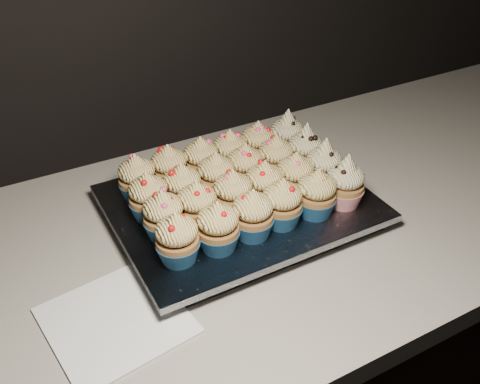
# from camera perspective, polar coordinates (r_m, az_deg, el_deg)

# --- Properties ---
(cabinet) EXTENTS (2.40, 0.60, 0.86)m
(cabinet) POSITION_cam_1_polar(r_m,az_deg,el_deg) (1.26, 3.57, -19.09)
(cabinet) COLOR black
(cabinet) RESTS_ON ground
(worktop) EXTENTS (2.44, 0.64, 0.04)m
(worktop) POSITION_cam_1_polar(r_m,az_deg,el_deg) (0.94, 4.56, -2.74)
(worktop) COLOR beige
(worktop) RESTS_ON cabinet
(napkin) EXTENTS (0.19, 0.19, 0.00)m
(napkin) POSITION_cam_1_polar(r_m,az_deg,el_deg) (0.75, -13.08, -13.18)
(napkin) COLOR white
(napkin) RESTS_ON worktop
(baking_tray) EXTENTS (0.38, 0.29, 0.02)m
(baking_tray) POSITION_cam_1_polar(r_m,az_deg,el_deg) (0.90, -0.00, -2.04)
(baking_tray) COLOR black
(baking_tray) RESTS_ON worktop
(foil_lining) EXTENTS (0.41, 0.32, 0.01)m
(foil_lining) POSITION_cam_1_polar(r_m,az_deg,el_deg) (0.89, -0.00, -1.16)
(foil_lining) COLOR silver
(foil_lining) RESTS_ON baking_tray
(cupcake_0) EXTENTS (0.06, 0.06, 0.08)m
(cupcake_0) POSITION_cam_1_polar(r_m,az_deg,el_deg) (0.75, -6.70, -4.98)
(cupcake_0) COLOR #1B5082
(cupcake_0) RESTS_ON foil_lining
(cupcake_1) EXTENTS (0.06, 0.06, 0.08)m
(cupcake_1) POSITION_cam_1_polar(r_m,az_deg,el_deg) (0.77, -2.37, -3.80)
(cupcake_1) COLOR #1B5082
(cupcake_1) RESTS_ON foil_lining
(cupcake_2) EXTENTS (0.06, 0.06, 0.08)m
(cupcake_2) POSITION_cam_1_polar(r_m,az_deg,el_deg) (0.79, 1.37, -2.45)
(cupcake_2) COLOR #1B5082
(cupcake_2) RESTS_ON foil_lining
(cupcake_3) EXTENTS (0.06, 0.06, 0.08)m
(cupcake_3) POSITION_cam_1_polar(r_m,az_deg,el_deg) (0.81, 4.51, -1.24)
(cupcake_3) COLOR #1B5082
(cupcake_3) RESTS_ON foil_lining
(cupcake_4) EXTENTS (0.06, 0.06, 0.08)m
(cupcake_4) POSITION_cam_1_polar(r_m,az_deg,el_deg) (0.84, 8.15, -0.21)
(cupcake_4) COLOR #1B5082
(cupcake_4) RESTS_ON foil_lining
(cupcake_5) EXTENTS (0.06, 0.06, 0.10)m
(cupcake_5) POSITION_cam_1_polar(r_m,az_deg,el_deg) (0.87, 11.15, 0.94)
(cupcake_5) COLOR #B41920
(cupcake_5) RESTS_ON foil_lining
(cupcake_6) EXTENTS (0.06, 0.06, 0.08)m
(cupcake_6) POSITION_cam_1_polar(r_m,az_deg,el_deg) (0.79, -8.13, -2.52)
(cupcake_6) COLOR #1B5082
(cupcake_6) RESTS_ON foil_lining
(cupcake_7) EXTENTS (0.06, 0.06, 0.08)m
(cupcake_7) POSITION_cam_1_polar(r_m,az_deg,el_deg) (0.81, -4.58, -1.50)
(cupcake_7) COLOR #1B5082
(cupcake_7) RESTS_ON foil_lining
(cupcake_8) EXTENTS (0.06, 0.06, 0.08)m
(cupcake_8) POSITION_cam_1_polar(r_m,az_deg,el_deg) (0.83, -0.76, -0.27)
(cupcake_8) COLOR #1B5082
(cupcake_8) RESTS_ON foil_lining
(cupcake_9) EXTENTS (0.06, 0.06, 0.08)m
(cupcake_9) POSITION_cam_1_polar(r_m,az_deg,el_deg) (0.85, 2.60, 0.73)
(cupcake_9) COLOR #1B5082
(cupcake_9) RESTS_ON foil_lining
(cupcake_10) EXTENTS (0.06, 0.06, 0.08)m
(cupcake_10) POSITION_cam_1_polar(r_m,az_deg,el_deg) (0.88, 5.87, 1.67)
(cupcake_10) COLOR #1B5082
(cupcake_10) RESTS_ON foil_lining
(cupcake_11) EXTENTS (0.06, 0.06, 0.10)m
(cupcake_11) POSITION_cam_1_polar(r_m,az_deg,el_deg) (0.91, 8.91, 2.75)
(cupcake_11) COLOR #B41920
(cupcake_11) RESTS_ON foil_lining
(cupcake_12) EXTENTS (0.06, 0.06, 0.08)m
(cupcake_12) POSITION_cam_1_polar(r_m,az_deg,el_deg) (0.84, -9.72, -0.53)
(cupcake_12) COLOR #1B5082
(cupcake_12) RESTS_ON foil_lining
(cupcake_13) EXTENTS (0.06, 0.06, 0.08)m
(cupcake_13) POSITION_cam_1_polar(r_m,az_deg,el_deg) (0.85, -6.16, 0.45)
(cupcake_13) COLOR #1B5082
(cupcake_13) RESTS_ON foil_lining
(cupcake_14) EXTENTS (0.06, 0.06, 0.08)m
(cupcake_14) POSITION_cam_1_polar(r_m,az_deg,el_deg) (0.87, -2.56, 1.69)
(cupcake_14) COLOR #1B5082
(cupcake_14) RESTS_ON foil_lining
(cupcake_15) EXTENTS (0.06, 0.06, 0.08)m
(cupcake_15) POSITION_cam_1_polar(r_m,az_deg,el_deg) (0.90, 0.56, 2.66)
(cupcake_15) COLOR #1B5082
(cupcake_15) RESTS_ON foil_lining
(cupcake_16) EXTENTS (0.06, 0.06, 0.08)m
(cupcake_16) POSITION_cam_1_polar(r_m,az_deg,el_deg) (0.92, 3.82, 3.58)
(cupcake_16) COLOR #1B5082
(cupcake_16) RESTS_ON foil_lining
(cupcake_17) EXTENTS (0.06, 0.06, 0.10)m
(cupcake_17) POSITION_cam_1_polar(r_m,az_deg,el_deg) (0.95, 6.97, 4.44)
(cupcake_17) COLOR #B41920
(cupcake_17) RESTS_ON foil_lining
(cupcake_18) EXTENTS (0.06, 0.06, 0.08)m
(cupcake_18) POSITION_cam_1_polar(r_m,az_deg,el_deg) (0.88, -10.89, 1.44)
(cupcake_18) COLOR #1B5082
(cupcake_18) RESTS_ON foil_lining
(cupcake_19) EXTENTS (0.06, 0.06, 0.08)m
(cupcake_19) POSITION_cam_1_polar(r_m,az_deg,el_deg) (0.90, -7.55, 2.51)
(cupcake_19) COLOR #1B5082
(cupcake_19) RESTS_ON foil_lining
(cupcake_20) EXTENTS (0.06, 0.06, 0.08)m
(cupcake_20) POSITION_cam_1_polar(r_m,az_deg,el_deg) (0.92, -4.16, 3.39)
(cupcake_20) COLOR #1B5082
(cupcake_20) RESTS_ON foil_lining
(cupcake_21) EXTENTS (0.06, 0.06, 0.08)m
(cupcake_21) POSITION_cam_1_polar(r_m,az_deg,el_deg) (0.94, -1.07, 4.20)
(cupcake_21) COLOR #1B5082
(cupcake_21) RESTS_ON foil_lining
(cupcake_22) EXTENTS (0.06, 0.06, 0.08)m
(cupcake_22) POSITION_cam_1_polar(r_m,az_deg,el_deg) (0.96, 1.91, 5.15)
(cupcake_22) COLOR #1B5082
(cupcake_22) RESTS_ON foil_lining
(cupcake_23) EXTENTS (0.06, 0.06, 0.10)m
(cupcake_23) POSITION_cam_1_polar(r_m,az_deg,el_deg) (0.99, 5.03, 6.01)
(cupcake_23) COLOR #B41920
(cupcake_23) RESTS_ON foil_lining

